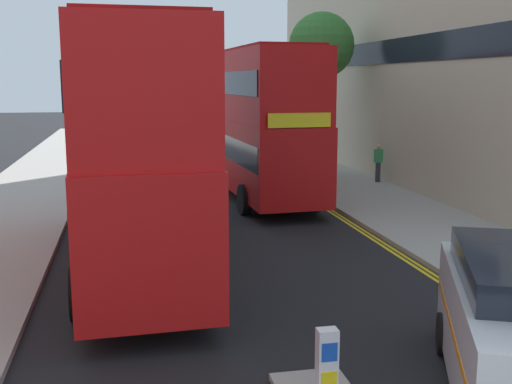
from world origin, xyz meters
TOP-DOWN VIEW (x-y plane):
  - sidewalk_right at (6.50, 16.00)m, footprint 4.00×80.00m
  - kerb_line_outer at (4.40, 14.00)m, footprint 0.10×56.00m
  - kerb_line_inner at (4.24, 14.00)m, footprint 0.10×56.00m
  - keep_left_bollard at (0.00, 3.82)m, footprint 0.36×0.28m
  - double_decker_bus_away at (-2.43, 11.39)m, footprint 3.10×10.89m
  - double_decker_bus_oncoming at (2.35, 20.08)m, footprint 3.17×10.91m
  - pedestrian_far at (8.06, 21.51)m, footprint 0.34×0.22m
  - street_tree_mid at (6.23, 24.11)m, footprint 2.97×2.97m
  - townhouse_terrace_right at (13.50, 25.20)m, footprint 10.08×28.00m

SIDE VIEW (x-z plane):
  - kerb_line_outer at x=4.40m, z-range 0.00..0.01m
  - kerb_line_inner at x=4.24m, z-range 0.00..0.01m
  - sidewalk_right at x=6.50m, z-range 0.00..0.14m
  - keep_left_bollard at x=0.00m, z-range 0.05..1.16m
  - pedestrian_far at x=8.06m, z-range 0.18..1.80m
  - double_decker_bus_away at x=-2.43m, z-range 0.21..5.85m
  - double_decker_bus_oncoming at x=2.35m, z-range 0.21..5.85m
  - street_tree_mid at x=6.23m, z-range 2.28..9.67m
  - townhouse_terrace_right at x=13.50m, z-range 0.00..14.98m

